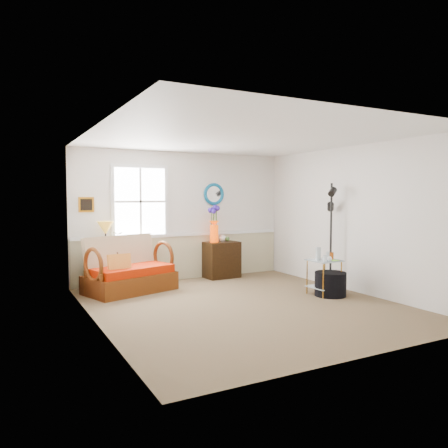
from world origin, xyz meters
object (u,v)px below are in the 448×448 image
loveseat (130,264)px  cabinet (222,260)px  side_table (324,277)px  floor_lamp (331,236)px  lamp_stand (106,270)px  ottoman (330,284)px

loveseat → cabinet: bearing=-5.2°
side_table → floor_lamp: 0.88m
loveseat → lamp_stand: size_ratio=2.20×
side_table → ottoman: (0.05, -0.11, -0.10)m
floor_lamp → loveseat: bearing=132.0°
ottoman → side_table: bearing=113.7°
cabinet → ottoman: cabinet is taller
lamp_stand → floor_lamp: bearing=-27.4°
lamp_stand → ottoman: lamp_stand is taller
loveseat → ottoman: bearing=-50.8°
cabinet → floor_lamp: size_ratio=0.39×
side_table → floor_lamp: (0.45, 0.35, 0.67)m
side_table → floor_lamp: size_ratio=0.31×
loveseat → side_table: size_ratio=2.48×
cabinet → floor_lamp: (1.26, -1.92, 0.60)m
loveseat → side_table: loveseat is taller
cabinet → floor_lamp: 2.37m
loveseat → floor_lamp: bearing=-41.2°
loveseat → lamp_stand: loveseat is taller
side_table → ottoman: side_table is taller
cabinet → ottoman: bearing=-73.0°
floor_lamp → ottoman: 0.98m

